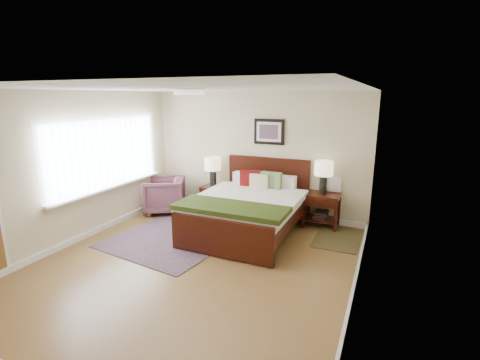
{
  "coord_description": "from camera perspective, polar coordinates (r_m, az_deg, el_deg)",
  "views": [
    {
      "loc": [
        2.49,
        -4.03,
        2.41
      ],
      "look_at": [
        0.25,
        1.09,
        1.05
      ],
      "focal_mm": 26.0,
      "sensor_mm": 36.0,
      "label": 1
    }
  ],
  "objects": [
    {
      "name": "floor",
      "position": [
        5.32,
        -7.41,
        -13.41
      ],
      "size": [
        5.0,
        5.0,
        0.0
      ],
      "primitive_type": "plane",
      "color": "brown",
      "rests_on": "ground"
    },
    {
      "name": "back_wall",
      "position": [
        7.09,
        2.71,
        4.24
      ],
      "size": [
        4.5,
        0.04,
        2.5
      ],
      "primitive_type": "cube",
      "color": "beige",
      "rests_on": "ground"
    },
    {
      "name": "front_wall",
      "position": [
        3.15,
        -32.61,
        -10.25
      ],
      "size": [
        4.5,
        0.04,
        2.5
      ],
      "primitive_type": "cube",
      "color": "beige",
      "rests_on": "ground"
    },
    {
      "name": "left_wall",
      "position": [
        6.33,
        -25.55,
        1.76
      ],
      "size": [
        0.04,
        5.0,
        2.5
      ],
      "primitive_type": "cube",
      "color": "beige",
      "rests_on": "ground"
    },
    {
      "name": "right_wall",
      "position": [
        4.2,
        19.41,
        -3.15
      ],
      "size": [
        0.04,
        5.0,
        2.5
      ],
      "primitive_type": "cube",
      "color": "beige",
      "rests_on": "ground"
    },
    {
      "name": "ceiling",
      "position": [
        4.74,
        -8.36,
        14.62
      ],
      "size": [
        4.5,
        5.0,
        0.02
      ],
      "primitive_type": "cube",
      "color": "white",
      "rests_on": "back_wall"
    },
    {
      "name": "window",
      "position": [
        6.74,
        -20.9,
        3.95
      ],
      "size": [
        0.11,
        2.72,
        1.32
      ],
      "color": "silver",
      "rests_on": "left_wall"
    },
    {
      "name": "ceil_fixture",
      "position": [
        4.74,
        -8.35,
        14.2
      ],
      "size": [
        0.44,
        0.44,
        0.08
      ],
      "color": "white",
      "rests_on": "ceiling"
    },
    {
      "name": "bed",
      "position": [
        6.17,
        1.35,
        -3.9
      ],
      "size": [
        1.82,
        2.21,
        1.19
      ],
      "color": "#370D08",
      "rests_on": "ground"
    },
    {
      "name": "wall_art",
      "position": [
        6.9,
        4.78,
        7.89
      ],
      "size": [
        0.62,
        0.05,
        0.5
      ],
      "color": "black",
      "rests_on": "back_wall"
    },
    {
      "name": "nightstand_left",
      "position": [
        7.41,
        -4.49,
        -1.95
      ],
      "size": [
        0.45,
        0.41,
        0.54
      ],
      "color": "#370D08",
      "rests_on": "ground"
    },
    {
      "name": "nightstand_right",
      "position": [
        6.69,
        13.24,
        -4.29
      ],
      "size": [
        0.64,
        0.48,
        0.64
      ],
      "color": "#370D08",
      "rests_on": "ground"
    },
    {
      "name": "lamp_left",
      "position": [
        7.29,
        -4.49,
        2.24
      ],
      "size": [
        0.34,
        0.34,
        0.61
      ],
      "color": "black",
      "rests_on": "nightstand_left"
    },
    {
      "name": "lamp_right",
      "position": [
        6.53,
        13.58,
        1.43
      ],
      "size": [
        0.34,
        0.34,
        0.61
      ],
      "color": "black",
      "rests_on": "nightstand_right"
    },
    {
      "name": "armchair",
      "position": [
        7.52,
        -12.29,
        -2.41
      ],
      "size": [
        1.08,
        1.07,
        0.74
      ],
      "primitive_type": "imported",
      "rotation": [
        0.0,
        0.0,
        -1.09
      ],
      "color": "brown",
      "rests_on": "ground"
    },
    {
      "name": "rug_persian",
      "position": [
        6.45,
        -8.81,
        -8.37
      ],
      "size": [
        2.23,
        2.9,
        0.01
      ],
      "primitive_type": "cube",
      "rotation": [
        0.0,
        0.0,
        -0.13
      ],
      "color": "#0B0F39",
      "rests_on": "ground"
    },
    {
      "name": "rug_navy",
      "position": [
        6.35,
        15.77,
        -9.13
      ],
      "size": [
        0.76,
        1.13,
        0.01
      ],
      "primitive_type": "cube",
      "rotation": [
        0.0,
        0.0,
        -0.01
      ],
      "color": "black",
      "rests_on": "ground"
    }
  ]
}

